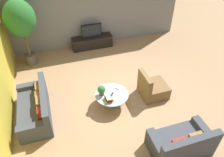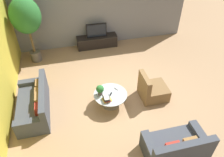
{
  "view_description": "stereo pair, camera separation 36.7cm",
  "coord_description": "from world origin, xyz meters",
  "views": [
    {
      "loc": [
        -1.76,
        -4.85,
        4.82
      ],
      "look_at": [
        -0.18,
        0.07,
        0.55
      ],
      "focal_mm": 35.0,
      "sensor_mm": 36.0,
      "label": 1
    },
    {
      "loc": [
        -1.41,
        -4.95,
        4.82
      ],
      "look_at": [
        -0.18,
        0.07,
        0.55
      ],
      "focal_mm": 35.0,
      "sensor_mm": 36.0,
      "label": 2
    }
  ],
  "objects": [
    {
      "name": "couch_by_wall",
      "position": [
        -2.52,
        -0.22,
        0.29
      ],
      "size": [
        0.84,
        1.82,
        0.84
      ],
      "rotation": [
        0.0,
        0.0,
        -1.57
      ],
      "color": "#3D424C",
      "rests_on": "ground"
    },
    {
      "name": "television",
      "position": [
        -0.12,
        2.94,
        0.74
      ],
      "size": [
        0.81,
        0.13,
        0.56
      ],
      "color": "black",
      "rests_on": "media_console"
    },
    {
      "name": "coffee_table",
      "position": [
        -0.36,
        -0.46,
        0.29
      ],
      "size": [
        0.98,
        0.98,
        0.42
      ],
      "color": "#756656",
      "rests_on": "ground"
    },
    {
      "name": "remote_black",
      "position": [
        -0.35,
        -0.48,
        0.43
      ],
      "size": [
        0.13,
        0.15,
        0.02
      ],
      "primitive_type": "cube",
      "rotation": [
        0.0,
        0.0,
        -0.64
      ],
      "color": "black",
      "rests_on": "coffee_table"
    },
    {
      "name": "potted_plant_tabletop",
      "position": [
        -0.65,
        -0.4,
        0.61
      ],
      "size": [
        0.23,
        0.23,
        0.32
      ],
      "color": "#514C47",
      "rests_on": "coffee_table"
    },
    {
      "name": "remote_silver",
      "position": [
        -0.14,
        -0.28,
        0.43
      ],
      "size": [
        0.11,
        0.16,
        0.02
      ],
      "primitive_type": "cube",
      "rotation": [
        0.0,
        0.0,
        0.49
      ],
      "color": "gray",
      "rests_on": "coffee_table"
    },
    {
      "name": "armchair_wicker",
      "position": [
        0.97,
        -0.45,
        0.27
      ],
      "size": [
        0.8,
        0.76,
        0.86
      ],
      "rotation": [
        0.0,
        0.0,
        1.57
      ],
      "color": "brown",
      "rests_on": "ground"
    },
    {
      "name": "media_console",
      "position": [
        -0.12,
        2.94,
        0.24
      ],
      "size": [
        1.66,
        0.5,
        0.46
      ],
      "color": "black",
      "rests_on": "ground"
    },
    {
      "name": "back_wall_stone",
      "position": [
        0.0,
        3.26,
        1.5
      ],
      "size": [
        7.4,
        0.12,
        3.0
      ],
      "primitive_type": "cube",
      "color": "slate",
      "rests_on": "ground"
    },
    {
      "name": "couch_near_entry",
      "position": [
        0.76,
        -2.46,
        0.28
      ],
      "size": [
        1.47,
        0.84,
        0.84
      ],
      "rotation": [
        0.0,
        0.0,
        3.14
      ],
      "color": "#3D424C",
      "rests_on": "ground"
    },
    {
      "name": "book_stack",
      "position": [
        -0.51,
        -0.68,
        0.48
      ],
      "size": [
        0.27,
        0.27,
        0.14
      ],
      "color": "gold",
      "rests_on": "coffee_table"
    },
    {
      "name": "potted_palm_tall",
      "position": [
        -2.57,
        2.5,
        1.72
      ],
      "size": [
        1.03,
        1.03,
        2.42
      ],
      "color": "#514C47",
      "rests_on": "ground"
    },
    {
      "name": "ground_plane",
      "position": [
        0.0,
        0.0,
        0.0
      ],
      "size": [
        24.0,
        24.0,
        0.0
      ],
      "primitive_type": "plane",
      "color": "#9E7A56"
    }
  ]
}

